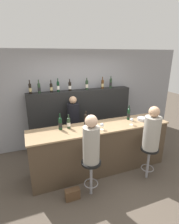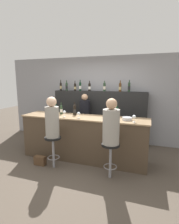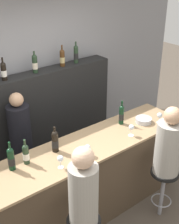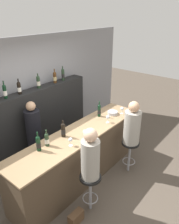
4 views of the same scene
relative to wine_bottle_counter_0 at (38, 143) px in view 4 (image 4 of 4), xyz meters
name	(u,v)px [view 4 (image 4 of 4)]	position (x,y,z in m)	size (l,w,h in m)	color
ground_plane	(93,184)	(0.82, -0.45, -1.17)	(16.00, 16.00, 0.00)	#4C4238
wall_back	(27,99)	(0.82, 1.38, 0.13)	(6.40, 0.05, 2.60)	gray
bar_counter	(80,156)	(0.82, -0.13, -0.65)	(3.00, 0.68, 1.04)	#473828
back_bar_cabinet	(36,124)	(0.82, 1.16, -0.39)	(2.81, 0.28, 1.57)	black
wine_bottle_counter_0	(38,143)	(0.00, 0.00, 0.00)	(0.07, 0.07, 0.33)	black
wine_bottle_counter_1	(47,139)	(0.17, 0.00, -0.01)	(0.07, 0.07, 0.29)	#233823
wine_bottle_counter_2	(63,130)	(0.54, 0.00, 0.00)	(0.08, 0.08, 0.31)	black
wine_bottle_counter_3	(99,110)	(1.57, 0.00, 0.00)	(0.07, 0.07, 0.33)	black
wine_bottle_backbar_3	(5,91)	(0.22, 1.16, 0.53)	(0.07, 0.07, 0.34)	black
wine_bottle_backbar_4	(19,88)	(0.52, 1.16, 0.52)	(0.08, 0.08, 0.31)	black
wine_bottle_backbar_5	(38,82)	(0.99, 1.16, 0.52)	(0.08, 0.08, 0.31)	#233823
wine_bottle_backbar_6	(55,77)	(1.45, 1.16, 0.52)	(0.08, 0.08, 0.32)	#4C2D14
wine_bottle_backbar_7	(63,74)	(1.70, 1.16, 0.53)	(0.07, 0.07, 0.33)	#233823
wine_glass_0	(70,140)	(0.41, -0.30, -0.02)	(0.07, 0.07, 0.15)	silver
wine_glass_1	(85,132)	(0.77, -0.30, -0.04)	(0.07, 0.07, 0.14)	silver
wine_glass_2	(108,117)	(1.46, -0.30, -0.02)	(0.07, 0.07, 0.15)	silver
wine_glass_3	(122,109)	(1.99, -0.30, -0.03)	(0.07, 0.07, 0.15)	silver
metal_bowl	(113,113)	(1.83, -0.16, -0.10)	(0.21, 0.21, 0.06)	#B7B7BC
bar_stool_left	(90,184)	(0.36, -0.76, -0.64)	(0.35, 0.35, 0.69)	gray
guest_seated_left	(90,156)	(0.36, -0.76, -0.10)	(0.29, 0.29, 0.86)	gray
bar_stool_right	(130,149)	(1.61, -0.76, -0.64)	(0.35, 0.35, 0.69)	gray
guest_seated_right	(132,125)	(1.61, -0.76, -0.10)	(0.32, 0.32, 0.87)	gray
bartender	(35,138)	(0.50, 0.81, -0.48)	(0.30, 0.30, 1.50)	black
handbag	(76,218)	(0.00, -0.76, -1.07)	(0.26, 0.12, 0.20)	#513823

